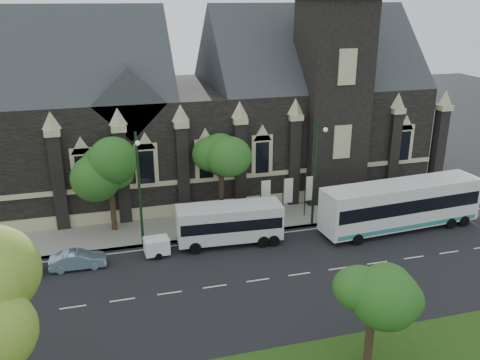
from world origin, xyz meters
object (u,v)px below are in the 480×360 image
object	(u,v)px
banner_flag_right	(308,191)
sedan	(78,260)
tour_coach	(401,204)
shuttle_bus	(229,222)
tree_walk_right	(223,153)
banner_flag_left	(264,196)
street_lamp_near	(316,168)
street_lamp_mid	(139,184)
box_trailer	(157,246)
tree_walk_left	(112,163)
banner_flag_center	(286,193)
car_far_red	(5,266)
tree_park_east	(376,285)

from	to	relation	value
banner_flag_right	sedan	size ratio (longest dim) A/B	1.04
tour_coach	shuttle_bus	bearing A→B (deg)	170.86
tree_walk_right	banner_flag_left	size ratio (longest dim) A/B	1.95
street_lamp_near	banner_flag_left	xyz separation A→B (m)	(-3.71, 1.91, -2.73)
tree_walk_right	street_lamp_mid	size ratio (longest dim) A/B	0.87
box_trailer	tree_walk_left	bearing A→B (deg)	112.12
banner_flag_right	shuttle_bus	xyz separation A→B (m)	(-7.76, -3.07, -0.60)
banner_flag_center	box_trailer	xyz separation A→B (m)	(-11.45, -3.66, -1.60)
street_lamp_mid	car_far_red	distance (m)	10.61
banner_flag_right	shuttle_bus	size ratio (longest dim) A/B	0.49
tree_park_east	tree_walk_left	distance (m)	23.36
street_lamp_near	banner_flag_center	distance (m)	3.74
banner_flag_right	shuttle_bus	world-z (taller)	banner_flag_right
tree_park_east	tour_coach	bearing A→B (deg)	53.40
tree_walk_left	tour_coach	distance (m)	23.46
banner_flag_center	car_far_red	distance (m)	22.17
tree_park_east	tree_walk_left	bearing A→B (deg)	120.87
tree_park_east	car_far_red	xyz separation A→B (m)	(-19.64, 14.36, -3.84)
tree_walk_left	tour_coach	bearing A→B (deg)	-14.93
banner_flag_center	box_trailer	distance (m)	12.13
box_trailer	car_far_red	world-z (taller)	car_far_red
street_lamp_mid	banner_flag_center	distance (m)	12.73
sedan	street_lamp_near	bearing A→B (deg)	-83.03
tree_park_east	banner_flag_center	world-z (taller)	tree_park_east
box_trailer	sedan	size ratio (longest dim) A/B	0.68
tree_walk_right	street_lamp_near	size ratio (longest dim) A/B	0.87
tree_park_east	box_trailer	bearing A→B (deg)	122.49
shuttle_bus	box_trailer	distance (m)	5.81
tree_park_east	tree_walk_left	size ratio (longest dim) A/B	0.82
street_lamp_mid	banner_flag_left	distance (m)	10.81
street_lamp_near	banner_flag_center	world-z (taller)	street_lamp_near
tree_walk_left	sedan	world-z (taller)	tree_walk_left
car_far_red	box_trailer	bearing A→B (deg)	-86.00
tour_coach	tree_park_east	bearing A→B (deg)	-130.85
tree_park_east	banner_flag_center	bearing A→B (deg)	83.43
shuttle_bus	car_far_red	bearing A→B (deg)	-173.29
tree_walk_right	banner_flag_right	xyz separation A→B (m)	(7.08, -1.71, -3.43)
street_lamp_near	tour_coach	world-z (taller)	street_lamp_near
tree_walk_right	banner_flag_left	distance (m)	4.92
tree_walk_left	car_far_red	xyz separation A→B (m)	(-7.67, -5.67, -4.95)
tree_walk_right	banner_flag_right	world-z (taller)	tree_walk_right
shuttle_bus	sedan	xyz separation A→B (m)	(-11.27, -0.95, -1.15)
tree_walk_right	box_trailer	size ratio (longest dim) A/B	2.97
tree_walk_left	box_trailer	xyz separation A→B (m)	(2.63, -5.36, -4.95)
tree_walk_right	box_trailer	world-z (taller)	tree_walk_right
tree_walk_right	tour_coach	distance (m)	15.12
banner_flag_center	tour_coach	xyz separation A→B (m)	(8.32, -4.27, -0.23)
box_trailer	banner_flag_left	bearing A→B (deg)	17.13
box_trailer	banner_flag_center	bearing A→B (deg)	13.68
tour_coach	banner_flag_center	bearing A→B (deg)	148.56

